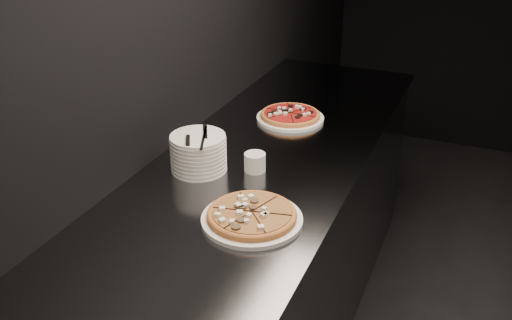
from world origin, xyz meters
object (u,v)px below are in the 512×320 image
at_px(pizza_mushroom, 252,216).
at_px(ramekin, 255,162).
at_px(counter, 264,254).
at_px(pizza_tomato, 290,116).
at_px(plate_stack, 198,153).
at_px(cutlery, 197,137).

height_order(pizza_mushroom, ramekin, ramekin).
bearing_deg(counter, pizza_tomato, 94.74).
bearing_deg(counter, plate_stack, -132.03).
relative_size(counter, ramekin, 31.59).
relative_size(pizza_mushroom, cutlery, 1.59).
relative_size(counter, pizza_tomato, 8.32).
relative_size(pizza_tomato, plate_stack, 1.48).
bearing_deg(ramekin, pizza_mushroom, -68.41).
distance_m(cutlery, ramekin, 0.23).
bearing_deg(cutlery, plate_stack, 88.98).
bearing_deg(pizza_tomato, pizza_mushroom, -78.22).
relative_size(pizza_mushroom, ramekin, 4.29).
height_order(counter, ramekin, ramekin).
xyz_separation_m(plate_stack, cutlery, (0.01, -0.02, 0.07)).
bearing_deg(ramekin, counter, 96.59).
bearing_deg(counter, cutlery, -128.60).
relative_size(counter, plate_stack, 12.28).
height_order(pizza_mushroom, cutlery, cutlery).
distance_m(counter, pizza_tomato, 0.61).
xyz_separation_m(pizza_tomato, cutlery, (-0.14, -0.58, 0.12)).
distance_m(pizza_mushroom, ramekin, 0.34).
bearing_deg(cutlery, pizza_tomato, 48.16).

